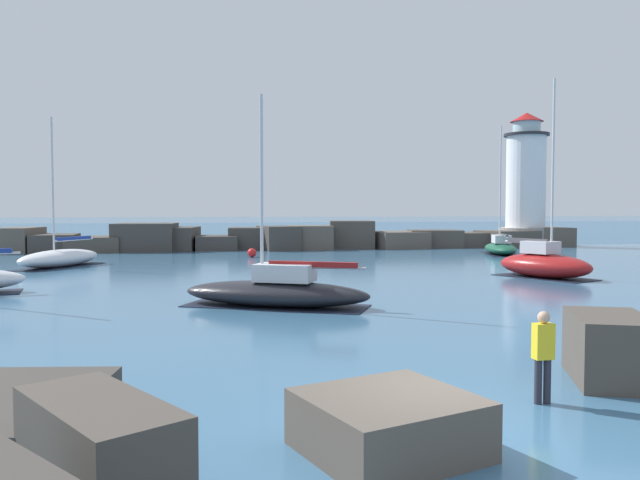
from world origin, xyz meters
name	(u,v)px	position (x,y,z in m)	size (l,w,h in m)	color
ground_plane	(447,435)	(0.00, 0.00, 0.00)	(600.00, 600.00, 0.00)	#3D6B8E
open_sea_beyond	(217,229)	(0.00, 106.61, 0.00)	(400.00, 116.00, 0.01)	#2D5B7F
breakwater_jetty	(233,239)	(-0.64, 46.83, 0.96)	(64.41, 6.71, 2.53)	brown
lighthouse	(526,189)	(28.04, 47.21, 5.63)	(5.09, 5.09, 13.07)	gray
foreground_rocks	(343,426)	(-1.85, -0.63, 0.50)	(15.77, 9.44, 1.43)	brown
sailboat_moored_0	(544,264)	(14.06, 20.55, 0.74)	(4.39, 5.84, 10.29)	maroon
sailboat_moored_1	(60,258)	(-12.23, 32.15, 0.57)	(5.18, 7.11, 9.23)	white
sailboat_moored_2	(501,247)	(19.98, 36.70, 0.58)	(4.07, 6.70, 10.26)	#195138
sailboat_moored_3	(277,291)	(-0.96, 13.64, 0.57)	(7.41, 5.27, 7.81)	black
mooring_buoy_orange_near	(252,253)	(0.25, 37.70, 0.34)	(0.67, 0.67, 0.87)	red
person_on_rocks	(543,352)	(2.36, 1.17, 0.96)	(0.36, 0.23, 1.71)	#282833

